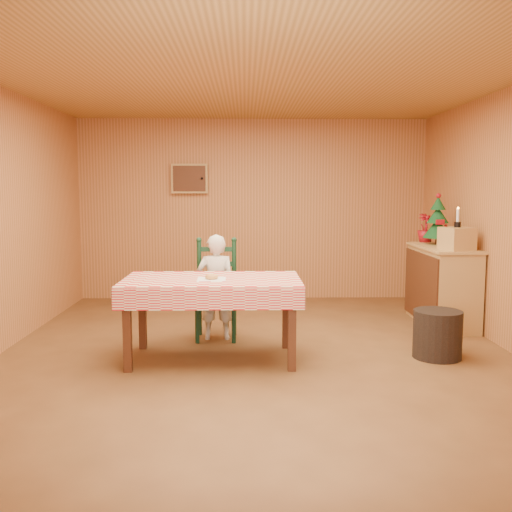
% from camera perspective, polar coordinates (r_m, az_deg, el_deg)
% --- Properties ---
extents(ground, '(6.00, 6.00, 0.00)m').
position_cam_1_polar(ground, '(5.54, 0.04, -10.05)').
color(ground, brown).
rests_on(ground, ground).
extents(cabin_walls, '(5.10, 6.05, 2.65)m').
position_cam_1_polar(cabin_walls, '(5.84, -0.09, 8.94)').
color(cabin_walls, '#B97643').
rests_on(cabin_walls, ground).
extents(dining_table, '(1.66, 0.96, 0.77)m').
position_cam_1_polar(dining_table, '(5.34, -4.43, -3.13)').
color(dining_table, '#4E2714').
rests_on(dining_table, ground).
extents(ladder_chair, '(0.44, 0.40, 1.08)m').
position_cam_1_polar(ladder_chair, '(6.14, -3.99, -3.57)').
color(ladder_chair, black).
rests_on(ladder_chair, ground).
extents(seated_child, '(0.41, 0.27, 1.12)m').
position_cam_1_polar(seated_child, '(6.07, -4.02, -3.12)').
color(seated_child, silver).
rests_on(seated_child, ground).
extents(napkin, '(0.27, 0.27, 0.00)m').
position_cam_1_polar(napkin, '(5.27, -4.47, -2.32)').
color(napkin, white).
rests_on(napkin, dining_table).
extents(donut, '(0.16, 0.16, 0.04)m').
position_cam_1_polar(donut, '(5.27, -4.47, -2.08)').
color(donut, '#D3944C').
rests_on(donut, napkin).
extents(shelf_unit, '(0.54, 1.24, 0.93)m').
position_cam_1_polar(shelf_unit, '(7.10, 18.07, -2.81)').
color(shelf_unit, tan).
rests_on(shelf_unit, ground).
extents(crate, '(0.37, 0.37, 0.25)m').
position_cam_1_polar(crate, '(6.66, 19.45, 1.65)').
color(crate, tan).
rests_on(crate, shelf_unit).
extents(christmas_tree, '(0.34, 0.34, 0.62)m').
position_cam_1_polar(christmas_tree, '(7.26, 17.70, 3.33)').
color(christmas_tree, '#4E2714').
rests_on(christmas_tree, shelf_unit).
extents(flower_arrangement, '(0.26, 0.26, 0.36)m').
position_cam_1_polar(flower_arrangement, '(7.53, 16.58, 2.72)').
color(flower_arrangement, maroon).
rests_on(flower_arrangement, shelf_unit).
extents(candle_set, '(0.07, 0.07, 0.22)m').
position_cam_1_polar(candle_set, '(6.64, 19.51, 3.28)').
color(candle_set, black).
rests_on(candle_set, crate).
extents(storage_bin, '(0.50, 0.50, 0.45)m').
position_cam_1_polar(storage_bin, '(5.72, 17.68, -7.46)').
color(storage_bin, black).
rests_on(storage_bin, ground).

